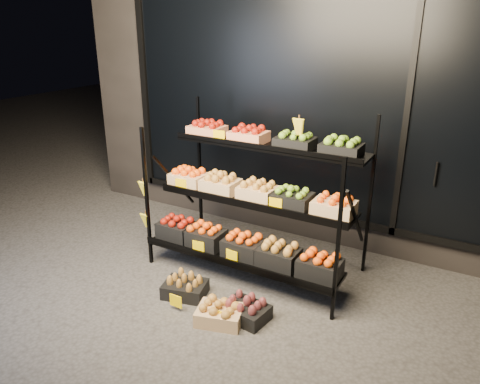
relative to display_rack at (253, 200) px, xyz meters
The scene contains 8 objects.
ground 0.99m from the display_rack, 89.25° to the right, with size 24.00×24.00×0.00m, color #514F4C.
building 2.21m from the display_rack, 89.77° to the left, with size 6.00×2.08×3.50m.
display_rack is the anchor object (origin of this frame).
tag_floor_a 1.26m from the display_rack, 103.79° to the right, with size 0.13×0.01×0.12m, color #FECB00.
tag_floor_b 1.26m from the display_rack, 75.20° to the right, with size 0.13×0.01×0.12m, color #FECB00.
floor_crate_midleft 1.07m from the display_rack, 112.86° to the right, with size 0.46×0.38×0.20m.
floor_crate_midright 1.19m from the display_rack, 78.53° to the right, with size 0.46×0.39×0.20m.
floor_crate_right 1.11m from the display_rack, 65.21° to the right, with size 0.42×0.33×0.20m.
Camera 1 is at (2.04, -3.24, 2.52)m, focal length 35.00 mm.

